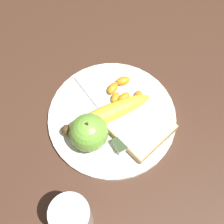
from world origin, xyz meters
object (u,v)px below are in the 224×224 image
banana (106,113)px  bread_slice (141,128)px  juice_glass (73,218)px  apple (89,133)px  jam_packet (123,144)px  plate (112,117)px  fork (106,115)px

banana → bread_slice: 0.08m
juice_glass → apple: 0.16m
bread_slice → jam_packet: size_ratio=3.50×
juice_glass → apple: size_ratio=1.22×
plate → juice_glass: (0.16, 0.15, 0.04)m
banana → bread_slice: size_ratio=1.50×
apple → fork: 0.07m
apple → bread_slice: 0.11m
plate → apple: apple is taller
plate → bread_slice: bearing=123.3°
apple → plate: bearing=-159.2°
juice_glass → fork: (-0.15, -0.16, -0.04)m
banana → apple: bearing=28.6°
bread_slice → plate: bearing=-56.7°
apple → fork: size_ratio=0.43×
juice_glass → banana: juice_glass is taller
plate → jam_packet: bearing=79.8°
jam_packet → bread_slice: bearing=-165.9°
apple → fork: (-0.06, -0.03, -0.04)m
banana → jam_packet: bearing=89.8°
juice_glass → apple: juice_glass is taller
banana → fork: (-0.00, -0.00, -0.02)m
plate → bread_slice: 0.07m
apple → juice_glass: bearing=52.7°
bread_slice → fork: size_ratio=0.66×
plate → jam_packet: jam_packet is taller
plate → apple: (0.07, 0.02, 0.04)m
apple → banana: (-0.05, -0.03, -0.02)m
juice_glass → fork: bearing=-133.6°
apple → banana: 0.06m
plate → banana: bearing=-19.2°
apple → fork: bearing=-149.3°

